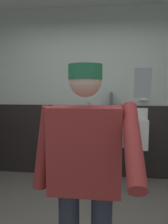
{
  "coord_description": "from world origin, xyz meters",
  "views": [
    {
      "loc": [
        0.3,
        -1.67,
        1.48
      ],
      "look_at": [
        0.08,
        0.25,
        1.25
      ],
      "focal_mm": 33.99,
      "sensor_mm": 36.0,
      "label": 1
    }
  ],
  "objects": [
    {
      "name": "privacy_divider_panel",
      "position": [
        0.34,
        1.54,
        0.95
      ],
      "size": [
        0.04,
        0.4,
        0.9
      ],
      "primitive_type": "cube",
      "color": "#4C4C51"
    },
    {
      "name": "person",
      "position": [
        0.15,
        -0.36,
        0.94
      ],
      "size": [
        0.67,
        0.6,
        1.62
      ],
      "color": "#2D3342",
      "rests_on": "ground_plane"
    },
    {
      "name": "wall_back",
      "position": [
        0.0,
        1.83,
        1.36
      ],
      "size": [
        4.45,
        0.12,
        2.73
      ],
      "primitive_type": "cube",
      "color": "silver",
      "rests_on": "ground_plane"
    },
    {
      "name": "wainscot_band_back",
      "position": [
        0.0,
        1.75,
        0.59
      ],
      "size": [
        3.85,
        0.03,
        1.18
      ],
      "primitive_type": "cube",
      "color": "black",
      "rests_on": "ground_plane"
    },
    {
      "name": "cell_phone",
      "position": [
        0.42,
        -0.86,
        1.49
      ],
      "size": [
        0.06,
        0.04,
        0.11
      ],
      "primitive_type": "cube",
      "rotation": [
        0.11,
        0.0,
        0.06
      ],
      "color": "#A5A8B2"
    },
    {
      "name": "urinal_left",
      "position": [
        -0.04,
        1.61,
        0.78
      ],
      "size": [
        0.4,
        0.34,
        1.24
      ],
      "color": "white",
      "rests_on": "ground_plane"
    },
    {
      "name": "soap_dispenser",
      "position": [
        0.84,
        1.73,
        1.36
      ],
      "size": [
        0.1,
        0.07,
        0.18
      ],
      "primitive_type": "cube",
      "color": "silver"
    },
    {
      "name": "urinal_middle",
      "position": [
        0.71,
        1.61,
        0.78
      ],
      "size": [
        0.4,
        0.34,
        1.24
      ],
      "color": "white",
      "rests_on": "ground_plane"
    }
  ]
}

